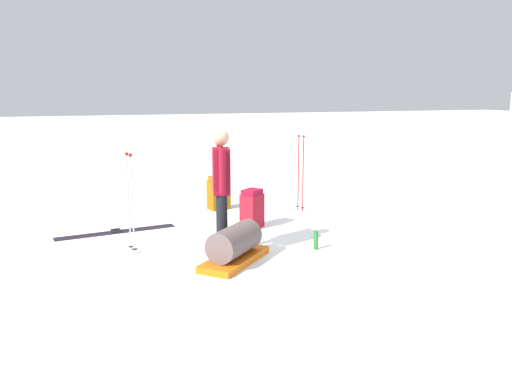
{
  "coord_description": "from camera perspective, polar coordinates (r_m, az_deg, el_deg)",
  "views": [
    {
      "loc": [
        7.31,
        -2.43,
        2.2
      ],
      "look_at": [
        0.0,
        0.0,
        0.7
      ],
      "focal_mm": 36.99,
      "sensor_mm": 36.0,
      "label": 1
    }
  ],
  "objects": [
    {
      "name": "ground_plane",
      "position": [
        8.01,
        0.0,
        -4.92
      ],
      "size": [
        80.0,
        80.0,
        0.0
      ],
      "primitive_type": "plane",
      "color": "white"
    },
    {
      "name": "skier_standing",
      "position": [
        6.98,
        -3.77,
        0.71
      ],
      "size": [
        0.56,
        0.28,
        1.7
      ],
      "color": "black",
      "rests_on": "ground_plane"
    },
    {
      "name": "ski_pair_near",
      "position": [
        8.55,
        -14.88,
        -4.19
      ],
      "size": [
        0.46,
        1.85,
        0.05
      ],
      "color": "black",
      "rests_on": "ground_plane"
    },
    {
      "name": "backpack_large_dark",
      "position": [
        8.5,
        -0.43,
        -1.85
      ],
      "size": [
        0.42,
        0.43,
        0.63
      ],
      "color": "maroon",
      "rests_on": "ground_plane"
    },
    {
      "name": "thermos_bottle",
      "position": [
        7.44,
        6.49,
        -5.21
      ],
      "size": [
        0.07,
        0.07,
        0.26
      ],
      "primitive_type": "cylinder",
      "color": "#286E2D",
      "rests_on": "ground_plane"
    },
    {
      "name": "ski_poles_planted_near",
      "position": [
        9.67,
        4.86,
        2.49
      ],
      "size": [
        0.2,
        0.11,
        1.4
      ],
      "color": "maroon",
      "rests_on": "ground_plane"
    },
    {
      "name": "gear_sled",
      "position": [
        6.82,
        -2.34,
        -5.83
      ],
      "size": [
        1.16,
        1.15,
        0.49
      ],
      "color": "orange",
      "rests_on": "ground_plane"
    },
    {
      "name": "backpack_bright",
      "position": [
        9.84,
        -4.06,
        -0.12
      ],
      "size": [
        0.35,
        0.42,
        0.62
      ],
      "color": "#8A4D0A",
      "rests_on": "ground_plane"
    },
    {
      "name": "ski_poles_planted_far",
      "position": [
        7.32,
        -13.43,
        -0.63
      ],
      "size": [
        0.2,
        0.11,
        1.38
      ],
      "color": "#B6B6B9",
      "rests_on": "ground_plane"
    }
  ]
}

